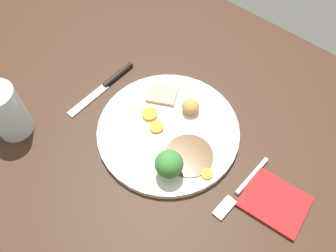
{
  "coord_description": "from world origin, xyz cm",
  "views": [
    {
      "loc": [
        -26.2,
        27.02,
        61.2
      ],
      "look_at": [
        -2.93,
        0.08,
        6.0
      ],
      "focal_mm": 35.96,
      "sensor_mm": 36.0,
      "label": 1
    }
  ],
  "objects_px": {
    "water_glass": "(6,112)",
    "broccoli_floret": "(169,164)",
    "dinner_plate": "(168,131)",
    "folded_napkin": "(275,202)",
    "roast_potato_left": "(191,106)",
    "knife": "(108,84)",
    "carrot_coin_side": "(151,113)",
    "carrot_coin_front": "(207,174)",
    "fork": "(241,189)",
    "meat_slice_main": "(162,95)",
    "carrot_coin_back": "(157,127)"
  },
  "relations": [
    {
      "from": "broccoli_floret",
      "to": "carrot_coin_side",
      "type": "bearing_deg",
      "value": -33.25
    },
    {
      "from": "water_glass",
      "to": "broccoli_floret",
      "type": "bearing_deg",
      "value": -158.09
    },
    {
      "from": "dinner_plate",
      "to": "carrot_coin_side",
      "type": "relative_size",
      "value": 8.84
    },
    {
      "from": "meat_slice_main",
      "to": "folded_napkin",
      "type": "height_order",
      "value": "meat_slice_main"
    },
    {
      "from": "roast_potato_left",
      "to": "carrot_coin_front",
      "type": "bearing_deg",
      "value": 140.87
    },
    {
      "from": "carrot_coin_back",
      "to": "folded_napkin",
      "type": "relative_size",
      "value": 0.26
    },
    {
      "from": "carrot_coin_back",
      "to": "knife",
      "type": "height_order",
      "value": "carrot_coin_back"
    },
    {
      "from": "fork",
      "to": "meat_slice_main",
      "type": "bearing_deg",
      "value": -101.66
    },
    {
      "from": "meat_slice_main",
      "to": "roast_potato_left",
      "type": "height_order",
      "value": "roast_potato_left"
    },
    {
      "from": "water_glass",
      "to": "carrot_coin_back",
      "type": "bearing_deg",
      "value": -140.95
    },
    {
      "from": "fork",
      "to": "carrot_coin_front",
      "type": "bearing_deg",
      "value": -67.74
    },
    {
      "from": "dinner_plate",
      "to": "fork",
      "type": "distance_m",
      "value": 0.18
    },
    {
      "from": "roast_potato_left",
      "to": "broccoli_floret",
      "type": "distance_m",
      "value": 0.15
    },
    {
      "from": "folded_napkin",
      "to": "dinner_plate",
      "type": "bearing_deg",
      "value": 2.93
    },
    {
      "from": "broccoli_floret",
      "to": "fork",
      "type": "relative_size",
      "value": 0.39
    },
    {
      "from": "carrot_coin_back",
      "to": "broccoli_floret",
      "type": "xyz_separation_m",
      "value": [
        -0.08,
        0.06,
        0.03
      ]
    },
    {
      "from": "roast_potato_left",
      "to": "carrot_coin_side",
      "type": "distance_m",
      "value": 0.08
    },
    {
      "from": "carrot_coin_front",
      "to": "carrot_coin_back",
      "type": "distance_m",
      "value": 0.14
    },
    {
      "from": "carrot_coin_back",
      "to": "carrot_coin_side",
      "type": "xyz_separation_m",
      "value": [
        0.03,
        -0.02,
        0.0
      ]
    },
    {
      "from": "carrot_coin_back",
      "to": "knife",
      "type": "distance_m",
      "value": 0.16
    },
    {
      "from": "roast_potato_left",
      "to": "knife",
      "type": "bearing_deg",
      "value": 16.92
    },
    {
      "from": "carrot_coin_front",
      "to": "folded_napkin",
      "type": "xyz_separation_m",
      "value": [
        -0.12,
        -0.04,
        -0.01
      ]
    },
    {
      "from": "dinner_plate",
      "to": "fork",
      "type": "height_order",
      "value": "dinner_plate"
    },
    {
      "from": "carrot_coin_front",
      "to": "carrot_coin_side",
      "type": "relative_size",
      "value": 0.7
    },
    {
      "from": "carrot_coin_front",
      "to": "knife",
      "type": "xyz_separation_m",
      "value": [
        0.3,
        -0.03,
        -0.01
      ]
    },
    {
      "from": "fork",
      "to": "knife",
      "type": "height_order",
      "value": "knife"
    },
    {
      "from": "carrot_coin_side",
      "to": "water_glass",
      "type": "height_order",
      "value": "water_glass"
    },
    {
      "from": "fork",
      "to": "knife",
      "type": "relative_size",
      "value": 0.83
    },
    {
      "from": "carrot_coin_side",
      "to": "fork",
      "type": "height_order",
      "value": "carrot_coin_side"
    },
    {
      "from": "carrot_coin_back",
      "to": "carrot_coin_side",
      "type": "bearing_deg",
      "value": -28.04
    },
    {
      "from": "meat_slice_main",
      "to": "water_glass",
      "type": "xyz_separation_m",
      "value": [
        0.18,
        0.25,
        0.04
      ]
    },
    {
      "from": "roast_potato_left",
      "to": "fork",
      "type": "distance_m",
      "value": 0.19
    },
    {
      "from": "meat_slice_main",
      "to": "fork",
      "type": "xyz_separation_m",
      "value": [
        -0.24,
        0.06,
        -0.01
      ]
    },
    {
      "from": "fork",
      "to": "folded_napkin",
      "type": "xyz_separation_m",
      "value": [
        -0.06,
        -0.02,
        0.0
      ]
    },
    {
      "from": "dinner_plate",
      "to": "carrot_coin_front",
      "type": "relative_size",
      "value": 12.65
    },
    {
      "from": "fork",
      "to": "folded_napkin",
      "type": "relative_size",
      "value": 1.39
    },
    {
      "from": "carrot_coin_back",
      "to": "water_glass",
      "type": "bearing_deg",
      "value": 39.05
    },
    {
      "from": "carrot_coin_back",
      "to": "water_glass",
      "type": "xyz_separation_m",
      "value": [
        0.22,
        0.18,
        0.04
      ]
    },
    {
      "from": "meat_slice_main",
      "to": "folded_napkin",
      "type": "bearing_deg",
      "value": 172.07
    },
    {
      "from": "folded_napkin",
      "to": "carrot_coin_side",
      "type": "bearing_deg",
      "value": 1.72
    },
    {
      "from": "meat_slice_main",
      "to": "carrot_coin_front",
      "type": "xyz_separation_m",
      "value": [
        -0.18,
        0.08,
        -0.0
      ]
    },
    {
      "from": "dinner_plate",
      "to": "folded_napkin",
      "type": "distance_m",
      "value": 0.24
    },
    {
      "from": "roast_potato_left",
      "to": "carrot_coin_back",
      "type": "height_order",
      "value": "roast_potato_left"
    },
    {
      "from": "meat_slice_main",
      "to": "fork",
      "type": "relative_size",
      "value": 0.39
    },
    {
      "from": "meat_slice_main",
      "to": "roast_potato_left",
      "type": "bearing_deg",
      "value": -172.77
    },
    {
      "from": "fork",
      "to": "dinner_plate",
      "type": "bearing_deg",
      "value": -89.62
    },
    {
      "from": "dinner_plate",
      "to": "water_glass",
      "type": "xyz_separation_m",
      "value": [
        0.24,
        0.19,
        0.05
      ]
    },
    {
      "from": "carrot_coin_back",
      "to": "knife",
      "type": "bearing_deg",
      "value": -6.75
    },
    {
      "from": "folded_napkin",
      "to": "roast_potato_left",
      "type": "bearing_deg",
      "value": -12.34
    },
    {
      "from": "meat_slice_main",
      "to": "carrot_coin_side",
      "type": "relative_size",
      "value": 1.88
    }
  ]
}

